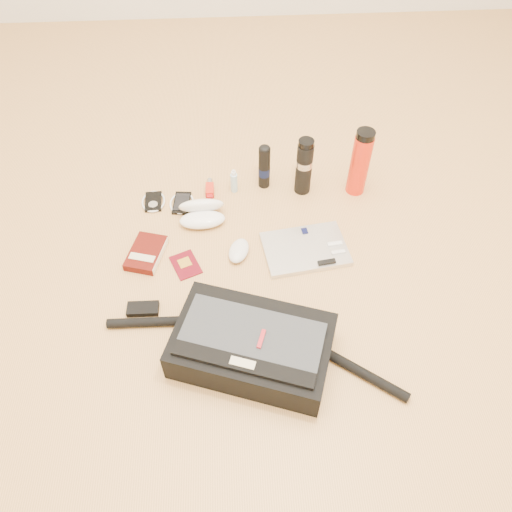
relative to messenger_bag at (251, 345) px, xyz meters
name	(u,v)px	position (x,y,z in m)	size (l,w,h in m)	color
ground	(247,277)	(0.00, 0.31, -0.06)	(4.00, 4.00, 0.00)	tan
messenger_bag	(251,345)	(0.00, 0.00, 0.00)	(0.93, 0.43, 0.14)	black
laptop	(306,249)	(0.22, 0.42, -0.05)	(0.33, 0.25, 0.03)	silver
book	(146,253)	(-0.36, 0.43, -0.05)	(0.16, 0.20, 0.03)	#440B06
passport	(186,265)	(-0.22, 0.38, -0.06)	(0.13, 0.14, 0.01)	#530610
mouse	(239,251)	(-0.02, 0.42, -0.04)	(0.10, 0.13, 0.04)	silver
sunglasses_case	(202,213)	(-0.16, 0.61, -0.03)	(0.18, 0.16, 0.10)	white
ipod	(153,202)	(-0.36, 0.71, -0.06)	(0.10, 0.11, 0.01)	black
phone	(182,203)	(-0.24, 0.70, -0.06)	(0.11, 0.13, 0.01)	black
inhaler	(210,189)	(-0.13, 0.76, -0.05)	(0.03, 0.11, 0.03)	red
spray_bottle	(234,182)	(-0.03, 0.76, -0.01)	(0.03, 0.03, 0.11)	#A4D0E3
aerosol_can	(264,166)	(0.10, 0.79, 0.04)	(0.06, 0.06, 0.20)	black
thermos_black	(304,166)	(0.25, 0.75, 0.06)	(0.07, 0.07, 0.25)	black
thermos_red	(360,163)	(0.47, 0.74, 0.08)	(0.10, 0.10, 0.29)	red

